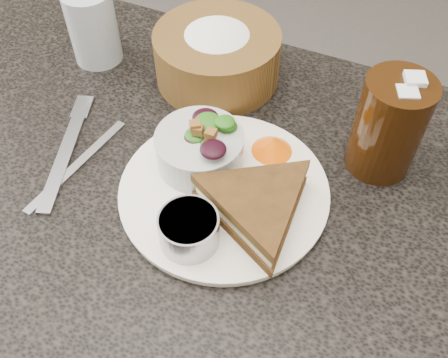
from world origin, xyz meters
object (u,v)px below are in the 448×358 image
dining_table (190,316)px  dressing_ramekin (189,230)px  cola_glass (390,122)px  dinner_plate (224,191)px  sandwich (257,206)px  water_glass (93,27)px  salad_bowl (200,145)px  bread_basket (217,49)px

dining_table → dressing_ramekin: dressing_ramekin is taller
dining_table → cola_glass: bearing=35.5°
cola_glass → dinner_plate: bearing=-140.5°
dinner_plate → sandwich: sandwich is taller
water_glass → sandwich: bearing=-29.0°
dining_table → salad_bowl: (0.01, 0.05, 0.42)m
dining_table → sandwich: sandwich is taller
cola_glass → water_glass: (-0.46, 0.04, -0.02)m
sandwich → bread_basket: bread_basket is taller
dressing_ramekin → bread_basket: 0.30m
dinner_plate → water_glass: 0.35m
dinner_plate → dining_table: bearing=-158.0°
dining_table → water_glass: bearing=140.8°
dining_table → water_glass: size_ratio=8.87×
dinner_plate → dressing_ramekin: 0.09m
dinner_plate → salad_bowl: salad_bowl is taller
sandwich → water_glass: 0.40m
sandwich → cola_glass: cola_glass is taller
salad_bowl → cola_glass: size_ratio=0.77×
dining_table → sandwich: (0.11, 0.00, 0.41)m
salad_bowl → water_glass: size_ratio=0.99×
dinner_plate → bread_basket: (-0.10, 0.20, 0.05)m
sandwich → water_glass: size_ratio=1.47×
cola_glass → bread_basket: bearing=165.0°
sandwich → dining_table: bearing=-153.2°
bread_basket → salad_bowl: bearing=-71.9°
dinner_plate → bread_basket: bread_basket is taller
dressing_ramekin → salad_bowl: bearing=110.2°
dining_table → dinner_plate: 0.39m
sandwich → dressing_ramekin: sandwich is taller
dinner_plate → sandwich: 0.06m
water_glass → dining_table: bearing=-39.2°
bread_basket → cola_glass: size_ratio=1.29×
sandwich → salad_bowl: 0.11m
salad_bowl → cola_glass: 0.23m
dinner_plate → water_glass: bearing=150.1°
bread_basket → water_glass: water_glass is taller
dining_table → sandwich: bearing=0.1°
sandwich → salad_bowl: bearing=179.3°
sandwich → bread_basket: size_ratio=0.89×
dining_table → cola_glass: cola_glass is taller
dinner_plate → sandwich: bearing=-24.0°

